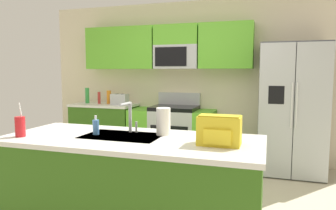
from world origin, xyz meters
TOP-DOWN VIEW (x-y plane):
  - ground_plane at (0.00, 0.00)m, footprint 9.00×9.00m
  - kitchen_wall_unit at (-0.14, 2.08)m, footprint 5.20×0.43m
  - back_counter at (-1.52, 1.80)m, footprint 1.09×0.63m
  - range_oven at (-0.29, 1.80)m, footprint 1.36×0.61m
  - refrigerator at (1.51, 1.73)m, footprint 0.90×0.76m
  - island_counter at (0.08, -0.63)m, footprint 2.20×0.92m
  - toaster at (-1.20, 1.75)m, footprint 0.28×0.16m
  - pepper_mill at (-1.62, 1.80)m, footprint 0.05×0.05m
  - bottle_green at (-1.86, 1.81)m, footprint 0.07×0.07m
  - bottle_orange at (-1.45, 1.84)m, footprint 0.08×0.08m
  - sink_faucet at (-0.01, -0.44)m, footprint 0.08×0.21m
  - drink_cup_red at (-0.83, -0.88)m, footprint 0.08×0.08m
  - soap_dispenser at (-0.26, -0.60)m, footprint 0.06×0.06m
  - paper_towel_roll at (0.32, -0.44)m, footprint 0.12×0.12m
  - backpack at (0.84, -0.67)m, footprint 0.32×0.22m

SIDE VIEW (x-z plane):
  - ground_plane at x=0.00m, z-range 0.00..0.00m
  - range_oven at x=-0.29m, z-range -0.11..0.99m
  - back_counter at x=-1.52m, z-range 0.00..0.90m
  - island_counter at x=0.08m, z-range 0.00..0.90m
  - refrigerator at x=1.51m, z-range 0.00..1.85m
  - soap_dispenser at x=-0.26m, z-range 0.88..1.05m
  - drink_cup_red at x=-0.83m, z-range 0.84..1.13m
  - toaster at x=-1.20m, z-range 0.90..1.08m
  - pepper_mill at x=-1.62m, z-range 0.90..1.10m
  - bottle_orange at x=-1.45m, z-range 0.90..1.13m
  - backpack at x=0.84m, z-range 0.90..1.13m
  - paper_towel_roll at x=0.32m, z-range 0.90..1.14m
  - bottle_green at x=-1.86m, z-range 0.90..1.17m
  - sink_faucet at x=-0.01m, z-range 0.93..1.21m
  - kitchen_wall_unit at x=-0.14m, z-range 0.17..2.77m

